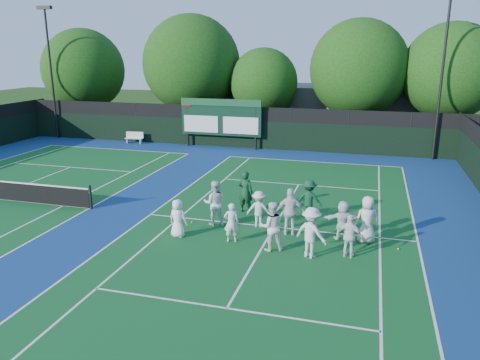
# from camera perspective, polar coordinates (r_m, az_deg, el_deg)

# --- Properties ---
(ground) EXTENTS (120.00, 120.00, 0.00)m
(ground) POSITION_cam_1_polar(r_m,az_deg,el_deg) (18.15, 3.52, -6.89)
(ground) COLOR #1B370F
(ground) RESTS_ON ground
(court_apron) EXTENTS (34.00, 32.00, 0.01)m
(court_apron) POSITION_cam_1_polar(r_m,az_deg,el_deg) (21.00, -12.11, -4.02)
(court_apron) COLOR navy
(court_apron) RESTS_ON ground
(near_court) EXTENTS (11.05, 23.85, 0.01)m
(near_court) POSITION_cam_1_polar(r_m,az_deg,el_deg) (19.05, 4.17, -5.75)
(near_court) COLOR #104E1F
(near_court) RESTS_ON ground
(back_fence) EXTENTS (34.00, 0.08, 3.00)m
(back_fence) POSITION_cam_1_polar(r_m,az_deg,el_deg) (34.22, -0.52, 6.24)
(back_fence) COLOR black
(back_fence) RESTS_ON ground
(scoreboard) EXTENTS (6.00, 0.21, 3.55)m
(scoreboard) POSITION_cam_1_polar(r_m,az_deg,el_deg) (34.00, -2.37, 7.59)
(scoreboard) COLOR black
(scoreboard) RESTS_ON ground
(clubhouse) EXTENTS (18.00, 6.00, 4.00)m
(clubhouse) POSITION_cam_1_polar(r_m,az_deg,el_deg) (41.07, 8.10, 8.57)
(clubhouse) COLOR #58595E
(clubhouse) RESTS_ON ground
(light_pole_left) EXTENTS (1.20, 0.30, 10.12)m
(light_pole_left) POSITION_cam_1_polar(r_m,az_deg,el_deg) (40.38, -22.19, 13.61)
(light_pole_left) COLOR black
(light_pole_left) RESTS_ON ground
(light_pole_right) EXTENTS (1.20, 0.30, 10.12)m
(light_pole_right) POSITION_cam_1_polar(r_m,az_deg,el_deg) (32.35, 23.58, 13.24)
(light_pole_right) COLOR black
(light_pole_right) RESTS_ON ground
(bench) EXTENTS (1.41, 0.50, 0.88)m
(bench) POSITION_cam_1_polar(r_m,az_deg,el_deg) (36.79, -12.75, 5.12)
(bench) COLOR silver
(bench) RESTS_ON ground
(tree_a) EXTENTS (6.94, 6.94, 8.71)m
(tree_a) POSITION_cam_1_polar(r_m,az_deg,el_deg) (43.28, -18.31, 12.38)
(tree_a) COLOR black
(tree_a) RESTS_ON ground
(tree_b) EXTENTS (7.74, 7.74, 9.68)m
(tree_b) POSITION_cam_1_polar(r_m,az_deg,el_deg) (38.64, -5.66, 13.59)
(tree_b) COLOR black
(tree_b) RESTS_ON ground
(tree_c) EXTENTS (5.24, 5.24, 7.11)m
(tree_c) POSITION_cam_1_polar(r_m,az_deg,el_deg) (36.97, 3.17, 11.59)
(tree_c) COLOR black
(tree_c) RESTS_ON ground
(tree_d) EXTENTS (7.12, 7.12, 9.15)m
(tree_d) POSITION_cam_1_polar(r_m,az_deg,el_deg) (36.02, 14.51, 12.71)
(tree_d) COLOR black
(tree_d) RESTS_ON ground
(tree_e) EXTENTS (6.70, 6.70, 8.83)m
(tree_e) POSITION_cam_1_polar(r_m,az_deg,el_deg) (36.38, 24.51, 11.69)
(tree_e) COLOR black
(tree_e) RESTS_ON ground
(tennis_ball_0) EXTENTS (0.07, 0.07, 0.07)m
(tennis_ball_0) POSITION_cam_1_polar(r_m,az_deg,el_deg) (18.61, -6.46, -6.26)
(tennis_ball_0) COLOR gold
(tennis_ball_0) RESTS_ON ground
(tennis_ball_1) EXTENTS (0.07, 0.07, 0.07)m
(tennis_ball_1) POSITION_cam_1_polar(r_m,az_deg,el_deg) (18.77, 14.73, -6.51)
(tennis_ball_1) COLOR gold
(tennis_ball_1) RESTS_ON ground
(tennis_ball_2) EXTENTS (0.07, 0.07, 0.07)m
(tennis_ball_2) POSITION_cam_1_polar(r_m,az_deg,el_deg) (17.89, 18.74, -7.97)
(tennis_ball_2) COLOR gold
(tennis_ball_2) RESTS_ON ground
(tennis_ball_3) EXTENTS (0.07, 0.07, 0.07)m
(tennis_ball_3) POSITION_cam_1_polar(r_m,az_deg,el_deg) (19.55, -5.91, -5.14)
(tennis_ball_3) COLOR gold
(tennis_ball_3) RESTS_ON ground
(player_front_0) EXTENTS (0.79, 0.58, 1.49)m
(player_front_0) POSITION_cam_1_polar(r_m,az_deg,el_deg) (18.00, -7.60, -4.65)
(player_front_0) COLOR white
(player_front_0) RESTS_ON ground
(player_front_1) EXTENTS (0.64, 0.53, 1.52)m
(player_front_1) POSITION_cam_1_polar(r_m,az_deg,el_deg) (17.38, -1.05, -5.21)
(player_front_1) COLOR white
(player_front_1) RESTS_ON ground
(player_front_2) EXTENTS (1.07, 0.97, 1.81)m
(player_front_2) POSITION_cam_1_polar(r_m,az_deg,el_deg) (16.65, 3.85, -5.65)
(player_front_2) COLOR white
(player_front_2) RESTS_ON ground
(player_front_3) EXTENTS (1.34, 1.10, 1.81)m
(player_front_3) POSITION_cam_1_polar(r_m,az_deg,el_deg) (16.26, 8.67, -6.36)
(player_front_3) COLOR silver
(player_front_3) RESTS_ON ground
(player_front_4) EXTENTS (0.97, 0.59, 1.55)m
(player_front_4) POSITION_cam_1_polar(r_m,az_deg,el_deg) (16.55, 13.24, -6.68)
(player_front_4) COLOR white
(player_front_4) RESTS_ON ground
(player_back_0) EXTENTS (1.05, 0.91, 1.87)m
(player_back_0) POSITION_cam_1_polar(r_m,az_deg,el_deg) (19.02, -3.10, -2.81)
(player_back_0) COLOR silver
(player_back_0) RESTS_ON ground
(player_back_1) EXTENTS (1.03, 0.67, 1.50)m
(player_back_1) POSITION_cam_1_polar(r_m,az_deg,el_deg) (18.85, 2.29, -3.56)
(player_back_1) COLOR silver
(player_back_1) RESTS_ON ground
(player_back_2) EXTENTS (1.15, 0.62, 1.86)m
(player_back_2) POSITION_cam_1_polar(r_m,az_deg,el_deg) (18.09, 6.15, -3.87)
(player_back_2) COLOR silver
(player_back_2) RESTS_ON ground
(player_back_3) EXTENTS (1.48, 0.82, 1.52)m
(player_back_3) POSITION_cam_1_polar(r_m,az_deg,el_deg) (18.03, 12.39, -4.80)
(player_back_3) COLOR white
(player_back_3) RESTS_ON ground
(player_back_4) EXTENTS (1.00, 0.80, 1.79)m
(player_back_4) POSITION_cam_1_polar(r_m,az_deg,el_deg) (17.90, 15.22, -4.69)
(player_back_4) COLOR silver
(player_back_4) RESTS_ON ground
(coach_left) EXTENTS (0.73, 0.53, 1.87)m
(coach_left) POSITION_cam_1_polar(r_m,az_deg,el_deg) (20.44, 0.67, -1.46)
(coach_left) COLOR #0F3A1D
(coach_left) RESTS_ON ground
(coach_right) EXTENTS (1.11, 0.65, 1.70)m
(coach_right) POSITION_cam_1_polar(r_m,az_deg,el_deg) (19.91, 8.41, -2.35)
(coach_right) COLOR #103C24
(coach_right) RESTS_ON ground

